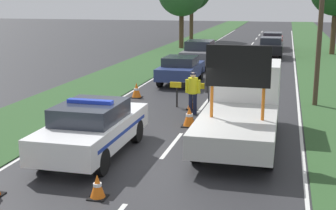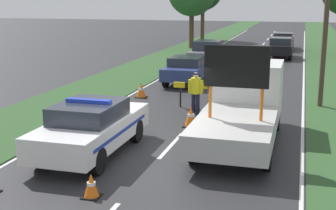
% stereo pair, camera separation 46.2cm
% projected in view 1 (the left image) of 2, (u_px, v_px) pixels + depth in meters
% --- Properties ---
extents(ground_plane, '(160.00, 160.00, 0.00)m').
position_uv_depth(ground_plane, '(161.00, 159.00, 13.01)').
color(ground_plane, '#28282B').
extents(lane_markings, '(7.78, 71.53, 0.01)m').
position_uv_depth(lane_markings, '(235.00, 66.00, 30.72)').
color(lane_markings, silver).
rests_on(lane_markings, ground).
extents(grass_verge_left, '(3.92, 120.00, 0.03)m').
position_uv_depth(grass_verge_left, '(154.00, 61.00, 33.31)').
color(grass_verge_left, '#2D5128').
rests_on(grass_verge_left, ground).
extents(grass_verge_right, '(3.92, 120.00, 0.03)m').
position_uv_depth(grass_verge_right, '(327.00, 66.00, 30.50)').
color(grass_verge_right, '#2D5128').
rests_on(grass_verge_right, ground).
extents(police_car, '(1.87, 4.74, 1.63)m').
position_uv_depth(police_car, '(93.00, 128.00, 13.21)').
color(police_car, white).
rests_on(police_car, ground).
extents(work_truck, '(2.19, 6.25, 3.13)m').
position_uv_depth(work_truck, '(243.00, 103.00, 14.82)').
color(work_truck, white).
rests_on(work_truck, ground).
extents(road_barrier, '(2.85, 0.08, 1.04)m').
position_uv_depth(road_barrier, '(205.00, 88.00, 18.77)').
color(road_barrier, black).
rests_on(road_barrier, ground).
extents(police_officer, '(0.58, 0.37, 1.63)m').
position_uv_depth(police_officer, '(193.00, 89.00, 17.84)').
color(police_officer, '#191E38').
rests_on(police_officer, ground).
extents(pedestrian_civilian, '(0.61, 0.39, 1.69)m').
position_uv_depth(pedestrian_civilian, '(213.00, 89.00, 17.70)').
color(pedestrian_civilian, '#232326').
rests_on(pedestrian_civilian, ground).
extents(traffic_cone_centre_front, '(0.49, 0.49, 0.67)m').
position_uv_depth(traffic_cone_centre_front, '(136.00, 90.00, 20.97)').
color(traffic_cone_centre_front, black).
rests_on(traffic_cone_centre_front, ground).
extents(traffic_cone_near_truck, '(0.38, 0.38, 0.53)m').
position_uv_depth(traffic_cone_near_truck, '(191.00, 103.00, 18.79)').
color(traffic_cone_near_truck, black).
rests_on(traffic_cone_near_truck, ground).
extents(traffic_cone_behind_barrier, '(0.51, 0.51, 0.70)m').
position_uv_depth(traffic_cone_behind_barrier, '(189.00, 117.00, 16.26)').
color(traffic_cone_behind_barrier, black).
rests_on(traffic_cone_behind_barrier, ground).
extents(traffic_cone_lane_edge, '(0.40, 0.40, 0.56)m').
position_uv_depth(traffic_cone_lane_edge, '(97.00, 187.00, 10.41)').
color(traffic_cone_lane_edge, black).
rests_on(traffic_cone_lane_edge, ground).
extents(queued_car_hatch_blue, '(1.84, 4.05, 1.41)m').
position_uv_depth(queued_car_hatch_blue, '(181.00, 69.00, 24.43)').
color(queued_car_hatch_blue, navy).
rests_on(queued_car_hatch_blue, ground).
extents(queued_car_suv_grey, '(1.82, 4.46, 1.73)m').
position_uv_depth(queued_car_suv_grey, '(200.00, 54.00, 30.02)').
color(queued_car_suv_grey, slate).
rests_on(queued_car_suv_grey, ground).
extents(queued_car_sedan_black, '(1.71, 3.91, 1.53)m').
position_uv_depth(queued_car_sedan_black, '(271.00, 47.00, 34.97)').
color(queued_car_sedan_black, black).
rests_on(queued_car_sedan_black, ground).
extents(queued_car_wagon_maroon, '(1.72, 4.65, 1.45)m').
position_uv_depth(queued_car_wagon_maroon, '(273.00, 40.00, 40.95)').
color(queued_car_wagon_maroon, maroon).
rests_on(queued_car_wagon_maroon, ground).
extents(utility_pole, '(1.20, 0.20, 8.30)m').
position_uv_depth(utility_pole, '(322.00, 1.00, 18.52)').
color(utility_pole, '#473828').
rests_on(utility_pole, ground).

